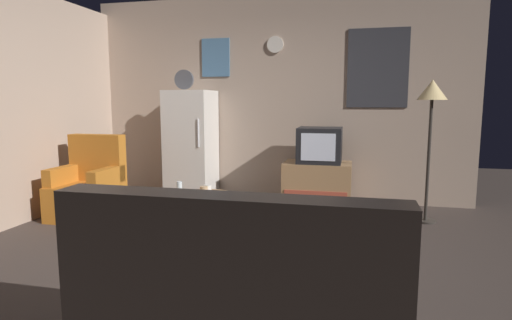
{
  "coord_description": "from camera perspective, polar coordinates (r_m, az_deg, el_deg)",
  "views": [
    {
      "loc": [
        1.07,
        -3.34,
        1.35
      ],
      "look_at": [
        0.08,
        0.9,
        0.75
      ],
      "focal_mm": 29.7,
      "sensor_mm": 36.0,
      "label": 1
    }
  ],
  "objects": [
    {
      "name": "standing_lamp",
      "position": [
        5.05,
        22.59,
        7.35
      ],
      "size": [
        0.32,
        0.32,
        1.59
      ],
      "color": "#332D28",
      "rests_on": "ground_plane"
    },
    {
      "name": "armchair",
      "position": [
        5.35,
        -21.59,
        -3.6
      ],
      "size": [
        0.68,
        0.68,
        0.96
      ],
      "color": "#B2661E",
      "rests_on": "ground_plane"
    },
    {
      "name": "fridge",
      "position": [
        5.87,
        -8.71,
        1.95
      ],
      "size": [
        0.6,
        0.62,
        1.77
      ],
      "color": "silver",
      "rests_on": "ground_plane"
    },
    {
      "name": "tv_stand",
      "position": [
        5.43,
        8.24,
        -3.42
      ],
      "size": [
        0.84,
        0.53,
        0.59
      ],
      "color": "#9E754C",
      "rests_on": "ground_plane"
    },
    {
      "name": "remote_control",
      "position": [
        4.0,
        -8.37,
        -5.24
      ],
      "size": [
        0.15,
        0.06,
        0.02
      ],
      "primitive_type": "cube",
      "rotation": [
        0.0,
        0.0,
        0.11
      ],
      "color": "black",
      "rests_on": "coffee_table"
    },
    {
      "name": "mug_ceramic_tan",
      "position": [
        4.19,
        -7.05,
        -4.14
      ],
      "size": [
        0.08,
        0.08,
        0.09
      ],
      "primitive_type": "cylinder",
      "color": "tan",
      "rests_on": "coffee_table"
    },
    {
      "name": "wall_with_art",
      "position": [
        5.88,
        2.76,
        8.23
      ],
      "size": [
        5.2,
        0.12,
        2.77
      ],
      "color": "tan",
      "rests_on": "ground_plane"
    },
    {
      "name": "couch",
      "position": [
        2.39,
        -2.25,
        -17.92
      ],
      "size": [
        1.7,
        0.8,
        0.92
      ],
      "color": "black",
      "rests_on": "ground_plane"
    },
    {
      "name": "ground_plane",
      "position": [
        3.76,
        -4.48,
        -13.24
      ],
      "size": [
        12.0,
        12.0,
        0.0
      ],
      "primitive_type": "plane",
      "color": "#3D332D"
    },
    {
      "name": "mug_ceramic_white",
      "position": [
        4.24,
        -6.52,
        -3.98
      ],
      "size": [
        0.08,
        0.08,
        0.09
      ],
      "primitive_type": "cylinder",
      "color": "silver",
      "rests_on": "coffee_table"
    },
    {
      "name": "wine_glass",
      "position": [
        4.15,
        -10.27,
        -3.89
      ],
      "size": [
        0.05,
        0.05,
        0.15
      ],
      "primitive_type": "cylinder",
      "color": "silver",
      "rests_on": "coffee_table"
    },
    {
      "name": "coffee_table",
      "position": [
        4.2,
        -7.27,
        -7.81
      ],
      "size": [
        0.72,
        0.72,
        0.44
      ],
      "color": "#9E754C",
      "rests_on": "ground_plane"
    },
    {
      "name": "crt_tv",
      "position": [
        5.35,
        8.58,
        2.0
      ],
      "size": [
        0.54,
        0.51,
        0.44
      ],
      "color": "black",
      "rests_on": "tv_stand"
    }
  ]
}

